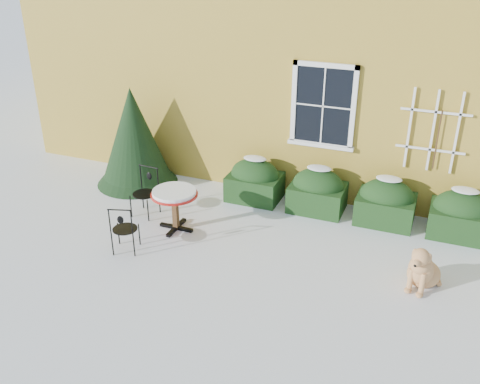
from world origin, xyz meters
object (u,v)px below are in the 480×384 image
at_px(evergreen_shrub, 135,146).
at_px(bistro_table, 175,197).
at_px(patio_chair_far, 146,192).
at_px(patio_chair_near, 124,229).
at_px(dog, 422,270).

bearing_deg(evergreen_shrub, bistro_table, -40.83).
distance_m(bistro_table, patio_chair_far, 0.89).
xyz_separation_m(bistro_table, patio_chair_near, (-0.44, -0.99, -0.21)).
height_order(evergreen_shrub, bistro_table, evergreen_shrub).
relative_size(evergreen_shrub, patio_chair_far, 2.23).
distance_m(bistro_table, dog, 4.33).
xyz_separation_m(evergreen_shrub, dog, (6.06, -1.71, -0.53)).
height_order(evergreen_shrub, patio_chair_far, evergreen_shrub).
bearing_deg(dog, patio_chair_near, -154.49).
xyz_separation_m(patio_chair_near, patio_chair_far, (-0.37, 1.31, 0.03)).
relative_size(evergreen_shrub, patio_chair_near, 2.38).
bearing_deg(evergreen_shrub, patio_chair_far, -51.60).
bearing_deg(patio_chair_near, bistro_table, -131.31).
xyz_separation_m(patio_chair_near, dog, (4.75, 0.78, -0.12)).
bearing_deg(bistro_table, patio_chair_near, -113.84).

